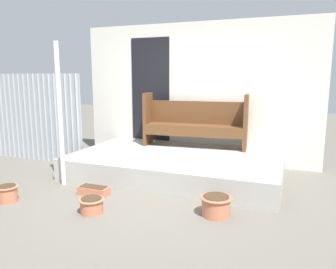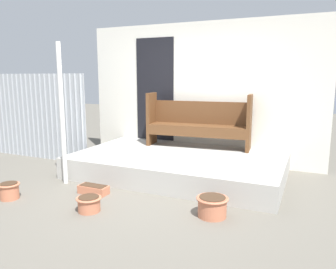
{
  "view_description": "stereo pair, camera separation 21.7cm",
  "coord_description": "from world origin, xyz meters",
  "px_view_note": "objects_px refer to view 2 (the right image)",
  "views": [
    {
      "loc": [
        1.79,
        -3.95,
        1.62
      ],
      "look_at": [
        0.11,
        0.35,
        0.79
      ],
      "focal_mm": 35.0,
      "sensor_mm": 36.0,
      "label": 1
    },
    {
      "loc": [
        1.99,
        -3.86,
        1.62
      ],
      "look_at": [
        0.11,
        0.35,
        0.79
      ],
      "focal_mm": 35.0,
      "sensor_mm": 36.0,
      "label": 2
    }
  ],
  "objects_px": {
    "support_post": "(62,115)",
    "flower_pot_middle": "(89,203)",
    "bench": "(198,121)",
    "planter_box_rect": "(94,189)",
    "flower_pot_right": "(212,206)",
    "flower_pot_left": "(9,190)"
  },
  "relations": [
    {
      "from": "bench",
      "to": "flower_pot_left",
      "type": "height_order",
      "value": "bench"
    },
    {
      "from": "support_post",
      "to": "flower_pot_right",
      "type": "height_order",
      "value": "support_post"
    },
    {
      "from": "bench",
      "to": "planter_box_rect",
      "type": "xyz_separation_m",
      "value": [
        -0.84,
        -2.02,
        -0.76
      ]
    },
    {
      "from": "flower_pot_right",
      "to": "planter_box_rect",
      "type": "bearing_deg",
      "value": 178.19
    },
    {
      "from": "support_post",
      "to": "flower_pot_right",
      "type": "distance_m",
      "value": 2.58
    },
    {
      "from": "flower_pot_middle",
      "to": "support_post",
      "type": "bearing_deg",
      "value": 143.94
    },
    {
      "from": "bench",
      "to": "flower_pot_right",
      "type": "xyz_separation_m",
      "value": [
        0.89,
        -2.07,
        -0.69
      ]
    },
    {
      "from": "bench",
      "to": "planter_box_rect",
      "type": "distance_m",
      "value": 2.32
    },
    {
      "from": "flower_pot_right",
      "to": "planter_box_rect",
      "type": "distance_m",
      "value": 1.73
    },
    {
      "from": "flower_pot_middle",
      "to": "flower_pot_right",
      "type": "height_order",
      "value": "flower_pot_right"
    },
    {
      "from": "bench",
      "to": "planter_box_rect",
      "type": "bearing_deg",
      "value": -117.44
    },
    {
      "from": "bench",
      "to": "planter_box_rect",
      "type": "relative_size",
      "value": 4.47
    },
    {
      "from": "flower_pot_left",
      "to": "flower_pot_middle",
      "type": "xyz_separation_m",
      "value": [
        1.22,
        0.1,
        -0.02
      ]
    },
    {
      "from": "bench",
      "to": "planter_box_rect",
      "type": "height_order",
      "value": "bench"
    },
    {
      "from": "support_post",
      "to": "flower_pot_middle",
      "type": "xyz_separation_m",
      "value": [
        0.99,
        -0.72,
        -0.95
      ]
    },
    {
      "from": "support_post",
      "to": "flower_pot_middle",
      "type": "bearing_deg",
      "value": -36.06
    },
    {
      "from": "flower_pot_left",
      "to": "flower_pot_right",
      "type": "bearing_deg",
      "value": 12.08
    },
    {
      "from": "flower_pot_middle",
      "to": "planter_box_rect",
      "type": "distance_m",
      "value": 0.61
    },
    {
      "from": "planter_box_rect",
      "to": "flower_pot_right",
      "type": "bearing_deg",
      "value": -1.81
    },
    {
      "from": "flower_pot_left",
      "to": "flower_pot_right",
      "type": "relative_size",
      "value": 0.73
    },
    {
      "from": "bench",
      "to": "flower_pot_right",
      "type": "distance_m",
      "value": 2.36
    },
    {
      "from": "flower_pot_middle",
      "to": "flower_pot_right",
      "type": "relative_size",
      "value": 0.82
    }
  ]
}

